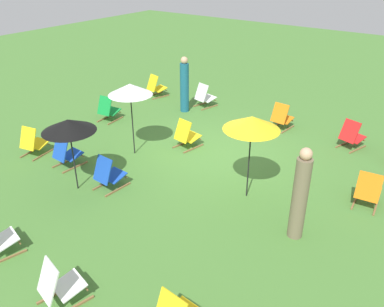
{
  "coord_description": "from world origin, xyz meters",
  "views": [
    {
      "loc": [
        -5.14,
        8.3,
        5.02
      ],
      "look_at": [
        0.0,
        1.2,
        0.5
      ],
      "focal_mm": 37.61,
      "sensor_mm": 36.0,
      "label": 1
    }
  ],
  "objects": [
    {
      "name": "deckchair_10",
      "position": [
        -0.66,
        -2.57,
        0.37
      ],
      "size": [
        0.55,
        0.8,
        0.83
      ],
      "rotation": [
        0.0,
        0.0,
        -0.1
      ],
      "color": "olive",
      "rests_on": "ground"
    },
    {
      "name": "umbrella_1",
      "position": [
        1.85,
        1.31,
        1.81
      ],
      "size": [
        1.13,
        1.13,
        1.96
      ],
      "color": "black",
      "rests_on": "ground"
    },
    {
      "name": "person_1",
      "position": [
        2.65,
        -2.03,
        0.9
      ],
      "size": [
        0.35,
        0.35,
        1.87
      ],
      "rotation": [
        0.0,
        0.0,
        0.23
      ],
      "color": "#195972",
      "rests_on": "ground"
    },
    {
      "name": "deckchair_11",
      "position": [
        2.34,
        -2.78,
        0.37
      ],
      "size": [
        0.65,
        0.85,
        0.83
      ],
      "rotation": [
        0.0,
        0.0,
        -0.25
      ],
      "color": "olive",
      "rests_on": "ground"
    },
    {
      "name": "deckchair_8",
      "position": [
        1.09,
        2.96,
        0.37
      ],
      "size": [
        0.52,
        0.79,
        0.83
      ],
      "rotation": [
        0.0,
        0.0,
        -0.06
      ],
      "color": "olive",
      "rests_on": "ground"
    },
    {
      "name": "person_0",
      "position": [
        -3.1,
        2.06,
        0.91
      ],
      "size": [
        0.41,
        0.41,
        1.9
      ],
      "rotation": [
        0.0,
        0.0,
        3.88
      ],
      "color": "#72664C",
      "rests_on": "ground"
    },
    {
      "name": "deckchair_4",
      "position": [
        -2.8,
        -2.47,
        0.37
      ],
      "size": [
        0.69,
        0.87,
        0.83
      ],
      "rotation": [
        0.0,
        0.0,
        -0.31
      ],
      "color": "olive",
      "rests_on": "ground"
    },
    {
      "name": "deckchair_12",
      "position": [
        0.92,
        0.19,
        0.37
      ],
      "size": [
        0.6,
        0.83,
        0.83
      ],
      "rotation": [
        0.0,
        0.0,
        -0.18
      ],
      "color": "olive",
      "rests_on": "ground"
    },
    {
      "name": "ground_plane",
      "position": [
        0.0,
        0.0,
        0.0
      ],
      "size": [
        40.0,
        40.0,
        0.0
      ],
      "primitive_type": "plane",
      "color": "#477A33"
    },
    {
      "name": "deckchair_3",
      "position": [
        4.42,
        -2.61,
        0.37
      ],
      "size": [
        0.66,
        0.86,
        0.83
      ],
      "rotation": [
        0.0,
        0.0,
        -0.27
      ],
      "color": "olive",
      "rests_on": "ground"
    },
    {
      "name": "umbrella_0",
      "position": [
        -1.65,
        1.38,
        1.78
      ],
      "size": [
        1.21,
        1.21,
        1.93
      ],
      "color": "black",
      "rests_on": "ground"
    },
    {
      "name": "umbrella_2",
      "position": [
        1.69,
        3.41,
        1.59
      ],
      "size": [
        1.18,
        1.18,
        1.73
      ],
      "color": "black",
      "rests_on": "ground"
    },
    {
      "name": "deckchair_0",
      "position": [
        4.13,
        0.09,
        0.37
      ],
      "size": [
        0.55,
        0.8,
        0.83
      ],
      "rotation": [
        0.0,
        0.0,
        0.1
      ],
      "color": "olive",
      "rests_on": "ground"
    },
    {
      "name": "deckchair_2",
      "position": [
        -0.79,
        5.8,
        0.37
      ],
      "size": [
        0.64,
        0.85,
        0.83
      ],
      "rotation": [
        0.0,
        0.0,
        -0.24
      ],
      "color": "olive",
      "rests_on": "ground"
    },
    {
      "name": "deckchair_15",
      "position": [
        3.96,
        2.96,
        0.37
      ],
      "size": [
        0.61,
        0.84,
        0.83
      ],
      "rotation": [
        0.0,
        0.0,
        0.19
      ],
      "color": "olive",
      "rests_on": "ground"
    },
    {
      "name": "deckchair_5",
      "position": [
        2.74,
        2.85,
        0.37
      ],
      "size": [
        0.52,
        0.79,
        0.83
      ],
      "rotation": [
        0.0,
        0.0,
        -0.06
      ],
      "color": "olive",
      "rests_on": "ground"
    },
    {
      "name": "deckchair_9",
      "position": [
        -3.93,
        0.2,
        0.37
      ],
      "size": [
        0.55,
        0.8,
        0.83
      ],
      "rotation": [
        0.0,
        0.0,
        0.1
      ],
      "color": "olive",
      "rests_on": "ground"
    }
  ]
}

